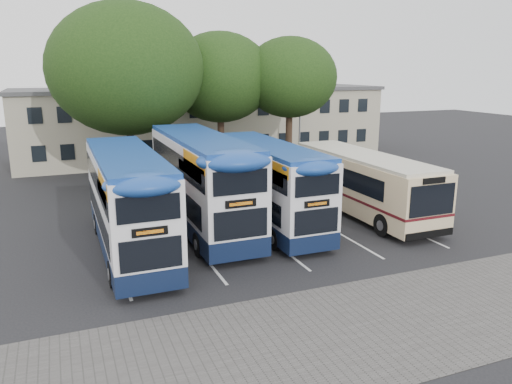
{
  "coord_description": "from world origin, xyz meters",
  "views": [
    {
      "loc": [
        -12.63,
        -16.83,
        7.85
      ],
      "look_at": [
        -3.89,
        5.0,
        2.0
      ],
      "focal_mm": 35.0,
      "sensor_mm": 36.0,
      "label": 1
    }
  ],
  "objects": [
    {
      "name": "bus_dd_right",
      "position": [
        -2.97,
        5.66,
        2.32
      ],
      "size": [
        2.46,
        10.13,
        4.22
      ],
      "color": "#0F1A37",
      "rests_on": "ground"
    },
    {
      "name": "depot_building",
      "position": [
        0.0,
        26.99,
        3.15
      ],
      "size": [
        32.4,
        8.4,
        6.2
      ],
      "color": "#ADA58B",
      "rests_on": "ground"
    },
    {
      "name": "bus_dd_left",
      "position": [
        -10.05,
        4.47,
        2.43
      ],
      "size": [
        2.57,
        10.59,
        4.41
      ],
      "color": "#0F1A37",
      "rests_on": "ground"
    },
    {
      "name": "ground",
      "position": [
        0.0,
        0.0,
        0.0
      ],
      "size": [
        120.0,
        120.0,
        0.0
      ],
      "primitive_type": "plane",
      "color": "black",
      "rests_on": "ground"
    },
    {
      "name": "paving_strip",
      "position": [
        -2.0,
        -5.0,
        0.01
      ],
      "size": [
        40.0,
        6.0,
        0.01
      ],
      "primitive_type": "cube",
      "color": "#595654",
      "rests_on": "ground"
    },
    {
      "name": "tree_left",
      "position": [
        -8.1,
        16.99,
        7.79
      ],
      "size": [
        10.0,
        10.0,
        12.05
      ],
      "color": "black",
      "rests_on": "ground"
    },
    {
      "name": "bus_dd_mid",
      "position": [
        -6.2,
        6.49,
        2.58
      ],
      "size": [
        2.72,
        11.23,
        4.68
      ],
      "color": "#0F1A37",
      "rests_on": "ground"
    },
    {
      "name": "bay_lines",
      "position": [
        -3.75,
        5.0,
        0.01
      ],
      "size": [
        14.12,
        11.0,
        0.01
      ],
      "color": "silver",
      "rests_on": "ground"
    },
    {
      "name": "tree_right",
      "position": [
        3.53,
        16.89,
        7.17
      ],
      "size": [
        6.87,
        6.87,
        10.11
      ],
      "color": "black",
      "rests_on": "ground"
    },
    {
      "name": "bus_single",
      "position": [
        2.72,
        5.9,
        1.88
      ],
      "size": [
        2.83,
        11.13,
        3.32
      ],
      "color": "beige",
      "rests_on": "ground"
    },
    {
      "name": "lamp_post",
      "position": [
        6.0,
        19.97,
        5.08
      ],
      "size": [
        0.25,
        1.05,
        9.06
      ],
      "color": "gray",
      "rests_on": "ground"
    },
    {
      "name": "tree_mid",
      "position": [
        -1.26,
        18.6,
        7.19
      ],
      "size": [
        7.65,
        7.65,
        10.45
      ],
      "color": "black",
      "rests_on": "ground"
    }
  ]
}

